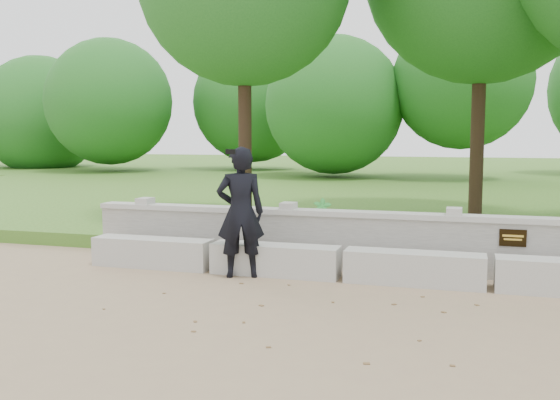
# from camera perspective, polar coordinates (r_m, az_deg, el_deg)

# --- Properties ---
(ground) EXTENTS (80.00, 80.00, 0.00)m
(ground) POSITION_cam_1_polar(r_m,az_deg,el_deg) (7.01, 19.15, -11.38)
(ground) COLOR #8E7757
(ground) RESTS_ON ground
(lawn) EXTENTS (40.00, 22.00, 0.25)m
(lawn) POSITION_cam_1_polar(r_m,az_deg,el_deg) (20.79, 17.59, 0.39)
(lawn) COLOR #335F19
(lawn) RESTS_ON ground
(concrete_bench) EXTENTS (11.90, 0.45, 0.45)m
(concrete_bench) POSITION_cam_1_polar(r_m,az_deg,el_deg) (8.80, 18.70, -6.33)
(concrete_bench) COLOR beige
(concrete_bench) RESTS_ON ground
(parapet_wall) EXTENTS (12.50, 0.35, 0.90)m
(parapet_wall) POSITION_cam_1_polar(r_m,az_deg,el_deg) (9.44, 18.61, -4.02)
(parapet_wall) COLOR #B4B2AA
(parapet_wall) RESTS_ON ground
(man_main) EXTENTS (0.81, 0.75, 1.89)m
(man_main) POSITION_cam_1_polar(r_m,az_deg,el_deg) (8.97, -3.64, -1.14)
(man_main) COLOR black
(man_main) RESTS_ON ground
(shrub_a) EXTENTS (0.39, 0.32, 0.64)m
(shrub_a) POSITION_cam_1_polar(r_m,az_deg,el_deg) (11.54, 3.91, -1.42)
(shrub_a) COLOR green
(shrub_a) RESTS_ON lawn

